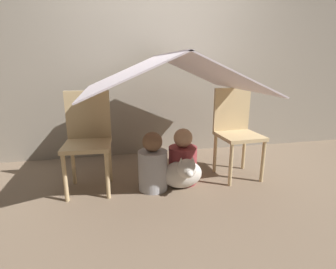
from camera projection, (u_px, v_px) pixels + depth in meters
The scene contains 8 objects.
ground_plane at pixel (170, 187), 2.55m from camera, with size 8.80×8.80×0.00m, color #7A6651.
wall_back at pixel (151, 56), 3.26m from camera, with size 7.00×0.05×2.50m.
chair_left at pixel (88, 137), 2.43m from camera, with size 0.44×0.44×0.92m.
chair_right at pixel (236, 128), 2.73m from camera, with size 0.43×0.43×0.92m.
sheet_canopy at pixel (168, 72), 2.36m from camera, with size 1.50×1.39×0.34m.
person_front at pixel (153, 165), 2.46m from camera, with size 0.27×0.27×0.56m.
person_second at pixel (183, 160), 2.60m from camera, with size 0.28×0.28×0.56m.
dog at pixel (183, 173), 2.47m from camera, with size 0.39×0.37×0.36m.
Camera 1 is at (-0.52, -2.27, 1.16)m, focal length 28.00 mm.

